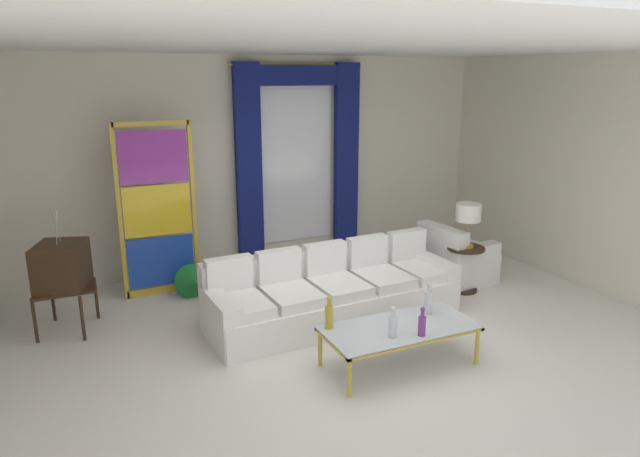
% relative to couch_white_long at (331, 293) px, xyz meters
% --- Properties ---
extents(ground_plane, '(16.00, 16.00, 0.00)m').
position_rel_couch_white_long_xyz_m(ground_plane, '(-0.12, -0.76, -0.31)').
color(ground_plane, white).
extents(wall_rear, '(8.00, 0.12, 3.00)m').
position_rel_couch_white_long_xyz_m(wall_rear, '(-0.12, 2.30, 1.19)').
color(wall_rear, silver).
rests_on(wall_rear, ground).
extents(wall_right, '(0.12, 7.00, 3.00)m').
position_rel_couch_white_long_xyz_m(wall_right, '(3.54, -0.16, 1.19)').
color(wall_right, silver).
rests_on(wall_right, ground).
extents(ceiling_slab, '(8.00, 7.60, 0.04)m').
position_rel_couch_white_long_xyz_m(ceiling_slab, '(-0.12, 0.04, 2.71)').
color(ceiling_slab, white).
extents(curtained_window, '(2.00, 0.17, 2.70)m').
position_rel_couch_white_long_xyz_m(curtained_window, '(0.50, 2.13, 1.43)').
color(curtained_window, white).
rests_on(curtained_window, ground).
extents(couch_white_long, '(2.96, 1.06, 0.86)m').
position_rel_couch_white_long_xyz_m(couch_white_long, '(0.00, 0.00, 0.00)').
color(couch_white_long, white).
rests_on(couch_white_long, ground).
extents(coffee_table, '(1.48, 0.69, 0.41)m').
position_rel_couch_white_long_xyz_m(coffee_table, '(0.11, -1.28, 0.07)').
color(coffee_table, silver).
rests_on(coffee_table, ground).
extents(bottle_blue_decanter, '(0.08, 0.08, 0.30)m').
position_rel_couch_white_long_xyz_m(bottle_blue_decanter, '(-0.07, -1.44, 0.22)').
color(bottle_blue_decanter, silver).
rests_on(bottle_blue_decanter, coffee_table).
extents(bottle_crystal_tall, '(0.08, 0.08, 0.34)m').
position_rel_couch_white_long_xyz_m(bottle_crystal_tall, '(0.53, -1.14, 0.24)').
color(bottle_crystal_tall, silver).
rests_on(bottle_crystal_tall, coffee_table).
extents(bottle_amber_squat, '(0.07, 0.07, 0.28)m').
position_rel_couch_white_long_xyz_m(bottle_amber_squat, '(0.18, -1.52, 0.21)').
color(bottle_amber_squat, '#753384').
rests_on(bottle_amber_squat, coffee_table).
extents(bottle_ruby_flask, '(0.08, 0.08, 0.32)m').
position_rel_couch_white_long_xyz_m(bottle_ruby_flask, '(-0.52, -1.02, 0.23)').
color(bottle_ruby_flask, gold).
rests_on(bottle_ruby_flask, coffee_table).
extents(vintage_tv, '(0.67, 0.72, 1.35)m').
position_rel_couch_white_long_xyz_m(vintage_tv, '(-2.79, 0.92, 0.42)').
color(vintage_tv, '#382314').
rests_on(vintage_tv, ground).
extents(armchair_white, '(0.91, 0.90, 0.80)m').
position_rel_couch_white_long_xyz_m(armchair_white, '(2.04, 0.39, -0.02)').
color(armchair_white, white).
rests_on(armchair_white, ground).
extents(stained_glass_divider, '(0.95, 0.05, 2.20)m').
position_rel_couch_white_long_xyz_m(stained_glass_divider, '(-1.64, 1.59, 0.75)').
color(stained_glass_divider, gold).
rests_on(stained_glass_divider, ground).
extents(peacock_figurine, '(0.44, 0.60, 0.50)m').
position_rel_couch_white_long_xyz_m(peacock_figurine, '(-1.32, 1.23, -0.09)').
color(peacock_figurine, beige).
rests_on(peacock_figurine, ground).
extents(round_side_table, '(0.48, 0.48, 0.59)m').
position_rel_couch_white_long_xyz_m(round_side_table, '(1.94, 0.04, 0.05)').
color(round_side_table, '#382314').
rests_on(round_side_table, ground).
extents(table_lamp_brass, '(0.32, 0.32, 0.57)m').
position_rel_couch_white_long_xyz_m(table_lamp_brass, '(1.94, 0.04, 0.72)').
color(table_lamp_brass, '#B29338').
rests_on(table_lamp_brass, round_side_table).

